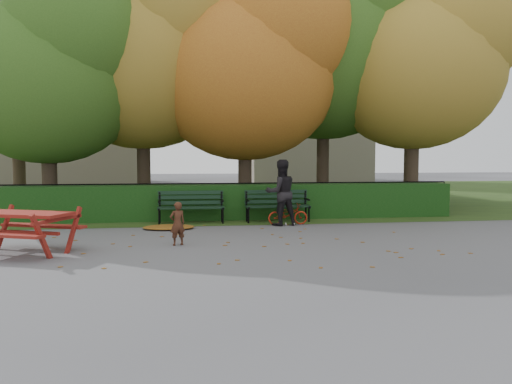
{
  "coord_description": "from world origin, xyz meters",
  "views": [
    {
      "loc": [
        -1.52,
        -10.0,
        1.81
      ],
      "look_at": [
        0.16,
        1.41,
        1.0
      ],
      "focal_mm": 35.0,
      "sensor_mm": 36.0,
      "label": 1
    }
  ],
  "objects": [
    {
      "name": "adult",
      "position": [
        1.05,
        2.9,
        0.87
      ],
      "size": [
        0.94,
        0.78,
        1.75
      ],
      "primitive_type": "imported",
      "rotation": [
        0.0,
        0.0,
        3.3
      ],
      "color": "black",
      "rests_on": "ground"
    },
    {
      "name": "leaf_scatter",
      "position": [
        0.0,
        0.3,
        0.01
      ],
      "size": [
        9.0,
        5.7,
        0.01
      ],
      "primitive_type": null,
      "color": "brown",
      "rests_on": "ground"
    },
    {
      "name": "tree_e",
      "position": [
        6.52,
        5.77,
        5.08
      ],
      "size": [
        6.09,
        5.8,
        8.16
      ],
      "color": "#33231C",
      "rests_on": "ground"
    },
    {
      "name": "bench_left",
      "position": [
        -1.3,
        3.7,
        0.52
      ],
      "size": [
        1.8,
        0.57,
        0.88
      ],
      "color": "black",
      "rests_on": "ground"
    },
    {
      "name": "building_left",
      "position": [
        -9.0,
        26.0,
        7.5
      ],
      "size": [
        10.0,
        7.0,
        15.0
      ],
      "primitive_type": "cube",
      "color": "#B5A790",
      "rests_on": "ground"
    },
    {
      "name": "picnic_table",
      "position": [
        -4.51,
        -0.21,
        0.61
      ],
      "size": [
        2.26,
        2.07,
        0.89
      ],
      "rotation": [
        0.0,
        0.0,
        -0.41
      ],
      "color": "maroon",
      "rests_on": "ground"
    },
    {
      "name": "tree_f",
      "position": [
        -7.13,
        9.24,
        5.69
      ],
      "size": [
        6.93,
        6.6,
        9.19
      ],
      "color": "#33231C",
      "rests_on": "ground"
    },
    {
      "name": "bicycle",
      "position": [
        1.26,
        3.0,
        0.28
      ],
      "size": [
        1.09,
        0.41,
        0.56
      ],
      "primitive_type": "imported",
      "rotation": [
        0.0,
        0.0,
        1.61
      ],
      "color": "#B02110",
      "rests_on": "ground"
    },
    {
      "name": "tree_b",
      "position": [
        -2.44,
        6.75,
        5.4
      ],
      "size": [
        6.72,
        6.4,
        8.79
      ],
      "color": "#33231C",
      "rests_on": "ground"
    },
    {
      "name": "hedge",
      "position": [
        0.0,
        4.5,
        0.5
      ],
      "size": [
        13.0,
        0.9,
        1.0
      ],
      "primitive_type": "cube",
      "color": "black",
      "rests_on": "ground"
    },
    {
      "name": "tree_a",
      "position": [
        -5.19,
        5.58,
        4.52
      ],
      "size": [
        5.88,
        5.6,
        7.48
      ],
      "color": "#33231C",
      "rests_on": "ground"
    },
    {
      "name": "grass_strip",
      "position": [
        0.0,
        14.0,
        0.01
      ],
      "size": [
        90.0,
        90.0,
        0.0
      ],
      "primitive_type": "plane",
      "color": "#233815",
      "rests_on": "ground"
    },
    {
      "name": "tree_g",
      "position": [
        8.33,
        9.76,
        5.37
      ],
      "size": [
        6.3,
        6.0,
        8.55
      ],
      "color": "#33231C",
      "rests_on": "ground"
    },
    {
      "name": "bench_right",
      "position": [
        1.1,
        3.7,
        0.52
      ],
      "size": [
        1.8,
        0.57,
        0.88
      ],
      "color": "black",
      "rests_on": "ground"
    },
    {
      "name": "building_right",
      "position": [
        8.0,
        28.0,
        6.0
      ],
      "size": [
        9.0,
        6.0,
        12.0
      ],
      "primitive_type": "cube",
      "color": "#B5A790",
      "rests_on": "ground"
    },
    {
      "name": "iron_fence",
      "position": [
        0.0,
        5.3,
        0.54
      ],
      "size": [
        14.0,
        0.04,
        1.02
      ],
      "color": "black",
      "rests_on": "ground"
    },
    {
      "name": "tree_c",
      "position": [
        0.83,
        5.96,
        4.82
      ],
      "size": [
        6.3,
        6.0,
        8.0
      ],
      "color": "#33231C",
      "rests_on": "ground"
    },
    {
      "name": "tree_d",
      "position": [
        3.88,
        7.23,
        5.98
      ],
      "size": [
        7.14,
        6.8,
        9.58
      ],
      "color": "#33231C",
      "rests_on": "ground"
    },
    {
      "name": "leaf_pile",
      "position": [
        -1.88,
        2.68,
        0.04
      ],
      "size": [
        1.54,
        1.32,
        0.09
      ],
      "primitive_type": "ellipsoid",
      "rotation": [
        0.0,
        0.0,
        0.39
      ],
      "color": "brown",
      "rests_on": "ground"
    },
    {
      "name": "child",
      "position": [
        -1.63,
        0.27,
        0.45
      ],
      "size": [
        0.38,
        0.32,
        0.9
      ],
      "primitive_type": "imported",
      "rotation": [
        0.0,
        0.0,
        3.5
      ],
      "color": "#452416",
      "rests_on": "ground"
    },
    {
      "name": "ground",
      "position": [
        0.0,
        0.0,
        0.0
      ],
      "size": [
        90.0,
        90.0,
        0.0
      ],
      "primitive_type": "plane",
      "color": "slate",
      "rests_on": "ground"
    }
  ]
}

